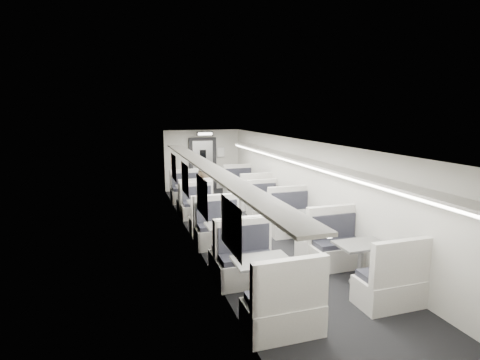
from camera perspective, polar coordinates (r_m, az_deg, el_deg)
room at (r=9.37m, az=1.87°, el=-1.49°), size 3.24×12.24×2.64m
booth_left_a at (r=12.39m, az=-7.59°, el=-2.49°), size 1.05×2.12×1.14m
booth_left_b at (r=10.52m, az=-5.69°, el=-4.94°), size 0.97×1.97×1.05m
booth_left_c at (r=8.11m, az=-1.85°, el=-9.30°), size 1.10×2.23×1.19m
booth_left_d at (r=6.33m, az=3.36°, el=-15.21°), size 1.11×2.26×1.21m
booth_right_a at (r=13.01m, az=0.99°, el=-1.68°), size 1.10×2.23×1.19m
booth_right_b at (r=10.85m, az=5.02°, el=-4.43°), size 0.98×1.99×1.06m
booth_right_c at (r=9.03m, az=10.15°, el=-7.31°), size 1.13×2.29×1.23m
booth_right_d at (r=7.36m, az=17.87°, el=-11.94°), size 1.10×2.22×1.19m
passenger at (r=11.66m, az=-5.30°, el=-0.93°), size 0.62×0.41×1.68m
window_a at (r=12.27m, az=-10.06°, el=1.93°), size 0.02×1.18×0.84m
window_b at (r=10.12m, az=-8.38°, el=0.17°), size 0.02×1.18×0.84m
window_c at (r=8.00m, az=-5.81°, el=-2.53°), size 0.02×1.18×0.84m
window_d at (r=5.94m, az=-1.40°, el=-7.12°), size 0.02×1.18×0.84m
luggage_rack_left at (r=8.62m, az=-5.26°, el=2.26°), size 0.46×10.40×0.09m
luggage_rack_right at (r=9.46m, az=9.64°, el=2.89°), size 0.46×10.40×0.09m
vestibule_door at (r=15.03m, az=-5.69°, el=2.41°), size 1.10×0.13×2.10m
exit_sign at (r=14.43m, az=-5.37°, el=7.03°), size 0.62×0.12×0.16m
wall_notice at (r=15.14m, az=-2.93°, el=4.26°), size 0.32×0.02×0.40m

